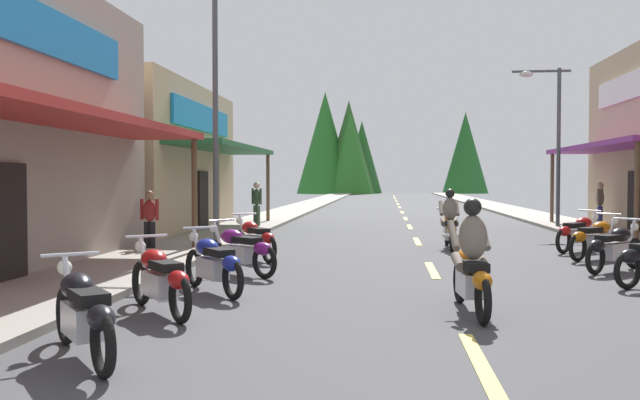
{
  "coord_description": "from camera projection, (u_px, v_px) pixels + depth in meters",
  "views": [
    {
      "loc": [
        -0.94,
        0.36,
        1.83
      ],
      "look_at": [
        -3.08,
        22.24,
        1.13
      ],
      "focal_mm": 37.37,
      "sensor_mm": 36.0,
      "label": 1
    }
  ],
  "objects": [
    {
      "name": "treeline_backdrop",
      "position": [
        354.0,
        148.0,
        83.84
      ],
      "size": [
        24.53,
        11.05,
        12.66
      ],
      "color": "#205B23",
      "rests_on": "ground"
    },
    {
      "name": "motorcycle_parked_left_3",
      "position": [
        239.0,
        249.0,
        12.62
      ],
      "size": [
        1.73,
        1.41,
        1.04
      ],
      "rotation": [
        0.0,
        0.0,
        2.47
      ],
      "color": "black",
      "rests_on": "ground"
    },
    {
      "name": "streetlamp_right",
      "position": [
        550.0,
        124.0,
        24.05
      ],
      "size": [
        2.07,
        0.3,
        5.82
      ],
      "color": "#474C51",
      "rests_on": "ground"
    },
    {
      "name": "centerline_dashes",
      "position": [
        402.0,
        212.0,
        36.81
      ],
      "size": [
        0.16,
        73.34,
        0.01
      ],
      "color": "#E0C64C",
      "rests_on": "ground"
    },
    {
      "name": "storefront_left_far",
      "position": [
        117.0,
        159.0,
        23.48
      ],
      "size": [
        8.01,
        9.68,
        5.05
      ],
      "color": "tan",
      "rests_on": "ground"
    },
    {
      "name": "motorcycle_parked_left_2",
      "position": [
        213.0,
        263.0,
        10.6
      ],
      "size": [
        1.41,
        1.74,
        1.04
      ],
      "rotation": [
        0.0,
        0.0,
        2.24
      ],
      "color": "black",
      "rests_on": "ground"
    },
    {
      "name": "rider_cruising_trailing",
      "position": [
        450.0,
        224.0,
        17.43
      ],
      "size": [
        0.6,
        2.14,
        1.57
      ],
      "rotation": [
        0.0,
        0.0,
        1.56
      ],
      "color": "black",
      "rests_on": "ground"
    },
    {
      "name": "streetlamp_left",
      "position": [
        226.0,
        79.0,
        17.1
      ],
      "size": [
        2.07,
        0.3,
        6.86
      ],
      "color": "#474C51",
      "rests_on": "ground"
    },
    {
      "name": "pedestrian_by_shop",
      "position": [
        257.0,
        202.0,
        24.24
      ],
      "size": [
        0.44,
        0.43,
        1.71
      ],
      "rotation": [
        0.0,
        0.0,
        3.97
      ],
      "color": "#3F593F",
      "rests_on": "ground"
    },
    {
      "name": "ground",
      "position": [
        403.0,
        215.0,
        34.22
      ],
      "size": [
        9.81,
        99.59,
        0.1
      ],
      "primitive_type": "cube",
      "color": "#424244"
    },
    {
      "name": "motorcycle_parked_right_6",
      "position": [
        579.0,
        232.0,
        16.65
      ],
      "size": [
        1.57,
        1.59,
        1.04
      ],
      "rotation": [
        0.0,
        0.0,
        0.79
      ],
      "color": "black",
      "rests_on": "ground"
    },
    {
      "name": "motorcycle_parked_right_5",
      "position": [
        596.0,
        238.0,
        15.04
      ],
      "size": [
        1.64,
        1.53,
        1.04
      ],
      "rotation": [
        0.0,
        0.0,
        0.75
      ],
      "color": "black",
      "rests_on": "ground"
    },
    {
      "name": "rider_cruising_lead",
      "position": [
        471.0,
        266.0,
        8.98
      ],
      "size": [
        0.61,
        2.14,
        1.57
      ],
      "rotation": [
        0.0,
        0.0,
        1.65
      ],
      "color": "black",
      "rests_on": "ground"
    },
    {
      "name": "pedestrian_browsing",
      "position": [
        600.0,
        202.0,
        23.73
      ],
      "size": [
        0.41,
        0.5,
        1.71
      ],
      "rotation": [
        0.0,
        0.0,
        2.58
      ],
      "color": "#333F8C",
      "rests_on": "ground"
    },
    {
      "name": "motorcycle_parked_right_4",
      "position": [
        614.0,
        247.0,
        13.08
      ],
      "size": [
        1.6,
        1.56,
        1.04
      ],
      "rotation": [
        0.0,
        0.0,
        0.77
      ],
      "color": "black",
      "rests_on": "ground"
    },
    {
      "name": "sidewalk_right",
      "position": [
        525.0,
        214.0,
        33.63
      ],
      "size": [
        2.4,
        99.59,
        0.12
      ],
      "primitive_type": "cube",
      "color": "gray",
      "rests_on": "ground"
    },
    {
      "name": "sidewalk_left",
      "position": [
        286.0,
        213.0,
        34.81
      ],
      "size": [
        2.4,
        99.59,
        0.12
      ],
      "primitive_type": "cube",
      "color": "gray",
      "rests_on": "ground"
    },
    {
      "name": "motorcycle_parked_left_0",
      "position": [
        83.0,
        312.0,
        6.67
      ],
      "size": [
        1.42,
        1.73,
        1.04
      ],
      "rotation": [
        0.0,
        0.0,
        2.25
      ],
      "color": "black",
      "rests_on": "ground"
    },
    {
      "name": "motorcycle_parked_left_4",
      "position": [
        254.0,
        239.0,
        14.92
      ],
      "size": [
        1.36,
        1.77,
        1.04
      ],
      "rotation": [
        0.0,
        0.0,
        2.21
      ],
      "color": "black",
      "rests_on": "ground"
    },
    {
      "name": "pedestrian_strolling",
      "position": [
        150.0,
        217.0,
        16.42
      ],
      "size": [
        0.54,
        0.37,
        1.54
      ],
      "rotation": [
        0.0,
        0.0,
        1.2
      ],
      "color": "black",
      "rests_on": "ground"
    },
    {
      "name": "motorcycle_parked_left_1",
      "position": [
        160.0,
        278.0,
        8.96
      ],
      "size": [
        1.42,
        1.73,
        1.04
      ],
      "rotation": [
        0.0,
        0.0,
        2.25
      ],
      "color": "black",
      "rests_on": "ground"
    }
  ]
}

